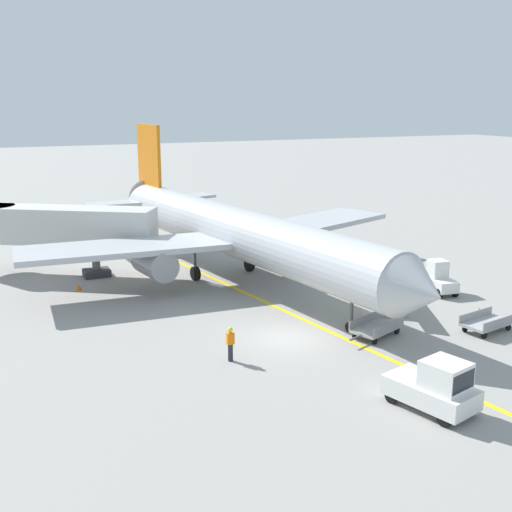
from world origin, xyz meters
TOP-DOWN VIEW (x-y plane):
  - ground_plane at (0.00, 0.00)m, footprint 300.00×300.00m
  - taxi_line_yellow at (1.66, 5.00)m, footprint 12.90×79.05m
  - airliner at (1.58, 11.35)m, footprint 28.25×35.26m
  - jet_bridge at (-9.48, 17.93)m, footprint 12.16×9.00m
  - pushback_tug at (1.72, -9.48)m, footprint 2.78×3.97m
  - baggage_tug_near_wing at (12.47, 3.23)m, footprint 1.63×2.56m
  - belt_loader_forward_hold at (10.37, 7.88)m, footprint 2.42×5.16m
  - belt_loader_aft_hold at (8.02, 1.80)m, footprint 4.34×4.49m
  - baggage_cart_loaded at (10.22, -3.43)m, footprint 3.84×2.06m
  - baggage_cart_empty_trailing at (4.34, -1.64)m, footprint 3.79×2.49m
  - ground_crew_marshaller at (-3.86, -1.54)m, footprint 0.36×0.24m
  - safety_cone_nose_left at (-8.54, 13.26)m, footprint 0.36×0.36m
  - safety_cone_nose_right at (11.79, -1.14)m, footprint 0.36×0.36m

SIDE VIEW (x-z plane):
  - ground_plane at x=0.00m, z-range 0.00..0.00m
  - taxi_line_yellow at x=1.66m, z-range 0.00..0.01m
  - safety_cone_nose_left at x=-8.54m, z-range 0.00..0.44m
  - safety_cone_nose_right at x=11.79m, z-range 0.00..0.44m
  - baggage_cart_loaded at x=10.22m, z-range 0.00..0.94m
  - baggage_cart_empty_trailing at x=4.34m, z-range 0.00..0.94m
  - belt_loader_forward_hold at x=10.37m, z-range -0.52..2.07m
  - belt_loader_aft_hold at x=8.02m, z-range -0.52..2.07m
  - ground_crew_marshaller at x=-3.86m, z-range 0.06..1.76m
  - baggage_tug_near_wing at x=12.47m, z-range -0.12..1.98m
  - pushback_tug at x=1.72m, z-range -0.11..2.09m
  - airliner at x=1.58m, z-range -1.63..8.47m
  - jet_bridge at x=-9.48m, z-range 1.12..5.97m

